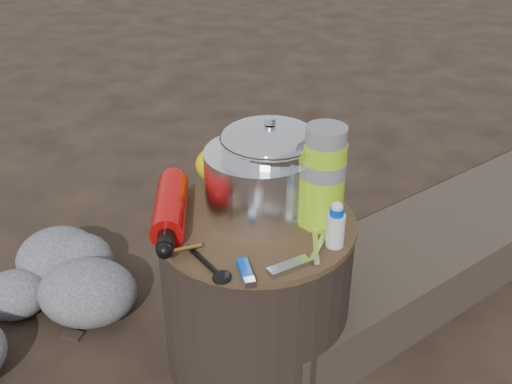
% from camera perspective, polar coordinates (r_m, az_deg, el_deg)
% --- Properties ---
extents(ground, '(60.00, 60.00, 0.00)m').
position_cam_1_polar(ground, '(1.58, 0.00, -15.29)').
color(ground, black).
rests_on(ground, ground).
extents(stump, '(0.44, 0.44, 0.41)m').
position_cam_1_polar(stump, '(1.44, 0.00, -9.58)').
color(stump, black).
rests_on(stump, ground).
extents(rock_ring, '(0.38, 0.84, 0.17)m').
position_cam_1_polar(rock_ring, '(1.60, -22.76, -13.43)').
color(rock_ring, '#5C5C61').
rests_on(rock_ring, ground).
extents(log_main, '(1.56, 1.71, 0.17)m').
position_cam_1_polar(log_main, '(2.10, 22.35, -2.10)').
color(log_main, '#382E26').
rests_on(log_main, ground).
extents(log_small, '(1.03, 1.08, 0.11)m').
position_cam_1_polar(log_small, '(2.07, 20.18, -3.02)').
color(log_small, '#382E26').
rests_on(log_small, ground).
extents(foil_windscreen, '(0.25, 0.25, 0.15)m').
position_cam_1_polar(foil_windscreen, '(1.32, 0.37, 0.98)').
color(foil_windscreen, white).
rests_on(foil_windscreen, stump).
extents(camping_pot, '(0.21, 0.21, 0.21)m').
position_cam_1_polar(camping_pot, '(1.31, 1.29, 2.39)').
color(camping_pot, silver).
rests_on(camping_pot, stump).
extents(fuel_bottle, '(0.14, 0.30, 0.07)m').
position_cam_1_polar(fuel_bottle, '(1.31, -8.22, -1.44)').
color(fuel_bottle, '#BD0909').
rests_on(fuel_bottle, stump).
extents(thermos, '(0.09, 0.09, 0.23)m').
position_cam_1_polar(thermos, '(1.26, 6.51, 1.38)').
color(thermos, '#93D017').
rests_on(thermos, stump).
extents(travel_mug, '(0.09, 0.09, 0.13)m').
position_cam_1_polar(travel_mug, '(1.41, 5.33, 2.48)').
color(travel_mug, black).
rests_on(travel_mug, stump).
extents(stuff_sack, '(0.14, 0.12, 0.10)m').
position_cam_1_polar(stuff_sack, '(1.44, -3.05, 2.56)').
color(stuff_sack, '#E7C603').
rests_on(stuff_sack, stump).
extents(food_pouch, '(0.12, 0.03, 0.15)m').
position_cam_1_polar(food_pouch, '(1.44, 0.34, 3.83)').
color(food_pouch, '#0D1058').
rests_on(food_pouch, stump).
extents(lighter, '(0.05, 0.08, 0.01)m').
position_cam_1_polar(lighter, '(1.16, -1.06, -7.43)').
color(lighter, '#003CD1').
rests_on(lighter, stump).
extents(multitool, '(0.08, 0.08, 0.01)m').
position_cam_1_polar(multitool, '(1.17, 3.20, -7.15)').
color(multitool, '#BABAC0').
rests_on(multitool, stump).
extents(pot_grabber, '(0.04, 0.14, 0.01)m').
position_cam_1_polar(pot_grabber, '(1.24, 5.74, -4.99)').
color(pot_grabber, '#BABAC0').
rests_on(pot_grabber, stump).
extents(spork, '(0.12, 0.12, 0.01)m').
position_cam_1_polar(spork, '(1.19, -5.04, -6.59)').
color(spork, black).
rests_on(spork, stump).
extents(squeeze_bottle, '(0.04, 0.04, 0.09)m').
position_cam_1_polar(squeeze_bottle, '(1.23, 7.64, -3.28)').
color(squeeze_bottle, silver).
rests_on(squeeze_bottle, stump).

